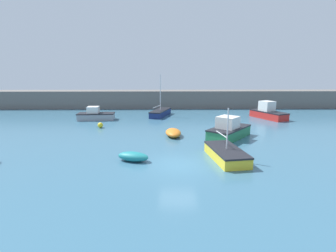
{
  "coord_description": "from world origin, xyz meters",
  "views": [
    {
      "loc": [
        -0.94,
        -16.44,
        6.19
      ],
      "look_at": [
        -0.55,
        7.85,
        0.93
      ],
      "focal_mm": 28.0,
      "sensor_mm": 36.0,
      "label": 1
    }
  ],
  "objects_px": {
    "open_tender_yellow": "(173,133)",
    "sailboat_short_mast": "(226,154)",
    "motorboat_grey_hull": "(268,113)",
    "mooring_buoy_yellow": "(100,125)",
    "sailboat_tall_mast": "(160,113)",
    "dinghy_near_pier": "(133,157)",
    "cabin_cruiser_white": "(229,130)",
    "motorboat_with_cabin": "(96,115)"
  },
  "relations": [
    {
      "from": "cabin_cruiser_white",
      "to": "sailboat_tall_mast",
      "type": "bearing_deg",
      "value": 68.24
    },
    {
      "from": "motorboat_grey_hull",
      "to": "sailboat_tall_mast",
      "type": "distance_m",
      "value": 14.05
    },
    {
      "from": "cabin_cruiser_white",
      "to": "mooring_buoy_yellow",
      "type": "bearing_deg",
      "value": 110.35
    },
    {
      "from": "open_tender_yellow",
      "to": "sailboat_short_mast",
      "type": "relative_size",
      "value": 0.61
    },
    {
      "from": "sailboat_short_mast",
      "to": "sailboat_tall_mast",
      "type": "bearing_deg",
      "value": -173.01
    },
    {
      "from": "motorboat_grey_hull",
      "to": "mooring_buoy_yellow",
      "type": "distance_m",
      "value": 21.0
    },
    {
      "from": "mooring_buoy_yellow",
      "to": "motorboat_grey_hull",
      "type": "bearing_deg",
      "value": 14.66
    },
    {
      "from": "cabin_cruiser_white",
      "to": "open_tender_yellow",
      "type": "height_order",
      "value": "cabin_cruiser_white"
    },
    {
      "from": "motorboat_grey_hull",
      "to": "dinghy_near_pier",
      "type": "xyz_separation_m",
      "value": [
        -15.56,
        -15.9,
        -0.44
      ]
    },
    {
      "from": "open_tender_yellow",
      "to": "sailboat_tall_mast",
      "type": "bearing_deg",
      "value": -176.79
    },
    {
      "from": "dinghy_near_pier",
      "to": "open_tender_yellow",
      "type": "height_order",
      "value": "open_tender_yellow"
    },
    {
      "from": "sailboat_short_mast",
      "to": "dinghy_near_pier",
      "type": "bearing_deg",
      "value": -96.61
    },
    {
      "from": "motorboat_grey_hull",
      "to": "dinghy_near_pier",
      "type": "bearing_deg",
      "value": -69.4
    },
    {
      "from": "motorboat_with_cabin",
      "to": "motorboat_grey_hull",
      "type": "xyz_separation_m",
      "value": [
        21.97,
        0.71,
        0.17
      ]
    },
    {
      "from": "motorboat_grey_hull",
      "to": "open_tender_yellow",
      "type": "height_order",
      "value": "motorboat_grey_hull"
    },
    {
      "from": "mooring_buoy_yellow",
      "to": "open_tender_yellow",
      "type": "bearing_deg",
      "value": -25.59
    },
    {
      "from": "mooring_buoy_yellow",
      "to": "sailboat_short_mast",
      "type": "bearing_deg",
      "value": -42.74
    },
    {
      "from": "cabin_cruiser_white",
      "to": "mooring_buoy_yellow",
      "type": "relative_size",
      "value": 8.84
    },
    {
      "from": "dinghy_near_pier",
      "to": "sailboat_short_mast",
      "type": "distance_m",
      "value": 6.49
    },
    {
      "from": "sailboat_tall_mast",
      "to": "sailboat_short_mast",
      "type": "relative_size",
      "value": 1.21
    },
    {
      "from": "motorboat_with_cabin",
      "to": "mooring_buoy_yellow",
      "type": "distance_m",
      "value": 4.9
    },
    {
      "from": "motorboat_with_cabin",
      "to": "cabin_cruiser_white",
      "type": "height_order",
      "value": "cabin_cruiser_white"
    },
    {
      "from": "dinghy_near_pier",
      "to": "open_tender_yellow",
      "type": "xyz_separation_m",
      "value": [
        3.01,
        6.86,
        0.02
      ]
    },
    {
      "from": "dinghy_near_pier",
      "to": "sailboat_short_mast",
      "type": "bearing_deg",
      "value": 19.57
    },
    {
      "from": "dinghy_near_pier",
      "to": "motorboat_grey_hull",
      "type": "bearing_deg",
      "value": 63.51
    },
    {
      "from": "motorboat_grey_hull",
      "to": "mooring_buoy_yellow",
      "type": "height_order",
      "value": "motorboat_grey_hull"
    },
    {
      "from": "sailboat_short_mast",
      "to": "mooring_buoy_yellow",
      "type": "xyz_separation_m",
      "value": [
        -11.24,
        10.39,
        -0.12
      ]
    },
    {
      "from": "open_tender_yellow",
      "to": "mooring_buoy_yellow",
      "type": "xyz_separation_m",
      "value": [
        -7.77,
        3.72,
        -0.05
      ]
    },
    {
      "from": "motorboat_grey_hull",
      "to": "cabin_cruiser_white",
      "type": "relative_size",
      "value": 1.02
    },
    {
      "from": "sailboat_tall_mast",
      "to": "sailboat_short_mast",
      "type": "bearing_deg",
      "value": -146.98
    },
    {
      "from": "cabin_cruiser_white",
      "to": "sailboat_short_mast",
      "type": "xyz_separation_m",
      "value": [
        -1.59,
        -5.88,
        -0.33
      ]
    },
    {
      "from": "motorboat_with_cabin",
      "to": "sailboat_tall_mast",
      "type": "distance_m",
      "value": 8.51
    },
    {
      "from": "sailboat_tall_mast",
      "to": "open_tender_yellow",
      "type": "bearing_deg",
      "value": -155.25
    },
    {
      "from": "dinghy_near_pier",
      "to": "open_tender_yellow",
      "type": "relative_size",
      "value": 0.86
    },
    {
      "from": "motorboat_with_cabin",
      "to": "sailboat_tall_mast",
      "type": "xyz_separation_m",
      "value": [
        8.07,
        2.69,
        -0.14
      ]
    },
    {
      "from": "cabin_cruiser_white",
      "to": "motorboat_with_cabin",
      "type": "bearing_deg",
      "value": 97.54
    },
    {
      "from": "motorboat_with_cabin",
      "to": "cabin_cruiser_white",
      "type": "xyz_separation_m",
      "value": [
        14.49,
        -9.12,
        0.14
      ]
    },
    {
      "from": "motorboat_with_cabin",
      "to": "open_tender_yellow",
      "type": "distance_m",
      "value": 12.58
    },
    {
      "from": "sailboat_tall_mast",
      "to": "sailboat_short_mast",
      "type": "distance_m",
      "value": 18.34
    },
    {
      "from": "dinghy_near_pier",
      "to": "sailboat_short_mast",
      "type": "height_order",
      "value": "sailboat_short_mast"
    },
    {
      "from": "mooring_buoy_yellow",
      "to": "motorboat_with_cabin",
      "type": "bearing_deg",
      "value": 109.77
    },
    {
      "from": "motorboat_grey_hull",
      "to": "sailboat_tall_mast",
      "type": "relative_size",
      "value": 0.95
    }
  ]
}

